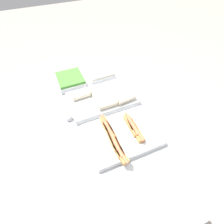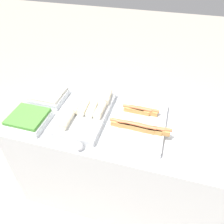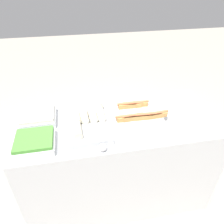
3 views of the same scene
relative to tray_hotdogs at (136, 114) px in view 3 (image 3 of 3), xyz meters
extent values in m
plane|color=#ADA393|center=(-0.14, 0.01, -0.94)|extent=(12.00, 12.00, 0.00)
cube|color=silver|center=(-0.14, 0.01, -0.49)|extent=(1.58, 0.71, 0.90)
cube|color=silver|center=(0.00, 0.01, -0.01)|extent=(0.37, 0.50, 0.05)
cube|color=tan|center=(-0.01, 0.09, 0.03)|extent=(0.15, 0.06, 0.04)
cylinder|color=#D66B42|center=(-0.01, 0.09, 0.05)|extent=(0.17, 0.04, 0.02)
cube|color=tan|center=(-0.10, -0.08, 0.03)|extent=(0.15, 0.05, 0.04)
cylinder|color=#D66B42|center=(-0.10, -0.08, 0.05)|extent=(0.16, 0.02, 0.02)
cube|color=tan|center=(-0.05, 0.09, 0.03)|extent=(0.15, 0.05, 0.04)
cylinder|color=#D66B42|center=(-0.05, 0.09, 0.05)|extent=(0.16, 0.03, 0.02)
cube|color=tan|center=(0.14, -0.08, 0.03)|extent=(0.15, 0.06, 0.04)
cylinder|color=#D66B42|center=(0.14, -0.08, 0.05)|extent=(0.17, 0.04, 0.02)
cube|color=tan|center=(0.05, -0.08, 0.03)|extent=(0.15, 0.05, 0.04)
cylinder|color=#D66B42|center=(0.05, -0.08, 0.05)|extent=(0.17, 0.03, 0.02)
cube|color=tan|center=(0.05, 0.10, 0.03)|extent=(0.15, 0.05, 0.04)
cylinder|color=#D66B42|center=(0.05, 0.10, 0.05)|extent=(0.17, 0.03, 0.02)
cube|color=tan|center=(-0.05, -0.08, 0.03)|extent=(0.15, 0.06, 0.04)
cylinder|color=#D66B42|center=(-0.05, -0.08, 0.05)|extent=(0.17, 0.03, 0.02)
cube|color=tan|center=(0.10, -0.08, 0.03)|extent=(0.15, 0.05, 0.04)
cylinder|color=#D66B42|center=(0.10, -0.08, 0.05)|extent=(0.17, 0.03, 0.02)
cube|color=tan|center=(0.00, -0.08, 0.03)|extent=(0.15, 0.05, 0.04)
cylinder|color=#D66B42|center=(0.00, -0.08, 0.05)|extent=(0.17, 0.03, 0.02)
cube|color=silver|center=(-0.41, 0.01, -0.01)|extent=(0.34, 0.56, 0.05)
cylinder|color=beige|center=(-0.47, -0.16, 0.04)|extent=(0.06, 0.16, 0.06)
cylinder|color=beige|center=(-0.34, 0.01, 0.04)|extent=(0.07, 0.16, 0.06)
cylinder|color=beige|center=(-0.41, 0.01, 0.04)|extent=(0.06, 0.16, 0.06)
cylinder|color=beige|center=(-0.47, 0.00, 0.04)|extent=(0.06, 0.16, 0.06)
cylinder|color=beige|center=(-0.28, 0.00, 0.04)|extent=(0.06, 0.15, 0.06)
cylinder|color=beige|center=(-0.28, 0.17, 0.04)|extent=(0.07, 0.16, 0.06)
cube|color=silver|center=(-0.75, -0.18, -0.01)|extent=(0.26, 0.25, 0.05)
cube|color=#4C9338|center=(-0.75, -0.18, 0.03)|extent=(0.24, 0.23, 0.02)
cube|color=silver|center=(-0.75, 0.11, -0.01)|extent=(0.26, 0.25, 0.05)
cube|color=silver|center=(-0.75, 0.11, 0.03)|extent=(0.24, 0.23, 0.02)
cylinder|color=silver|center=(-0.43, -0.31, -0.03)|extent=(0.24, 0.03, 0.01)
sphere|color=silver|center=(-0.32, -0.31, -0.01)|extent=(0.05, 0.05, 0.05)
camera|label=1|loc=(0.61, -0.34, 1.04)|focal=28.00mm
camera|label=2|loc=(0.13, -1.11, 1.04)|focal=35.00mm
camera|label=3|loc=(-0.45, -1.34, 0.98)|focal=35.00mm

